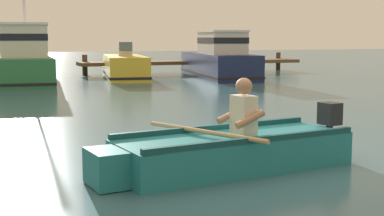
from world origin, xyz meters
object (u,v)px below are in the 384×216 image
rowboat_with_person (229,151)px  moored_boat_yellow (125,67)px  moored_boat_green (26,61)px  moored_boat_navy (219,60)px

rowboat_with_person → moored_boat_yellow: bearing=80.4°
rowboat_with_person → moored_boat_yellow: (2.72, 16.01, 0.21)m
rowboat_with_person → moored_boat_green: size_ratio=0.56×
moored_boat_green → moored_boat_yellow: (4.06, 0.91, -0.38)m
rowboat_with_person → moored_boat_navy: moored_boat_navy is taller
rowboat_with_person → moored_boat_navy: 16.35m
rowboat_with_person → moored_boat_green: bearing=95.1°
rowboat_with_person → moored_boat_green: (-1.34, 15.10, 0.58)m
moored_boat_green → moored_boat_navy: size_ratio=0.99×
moored_boat_green → rowboat_with_person: bearing=-84.9°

